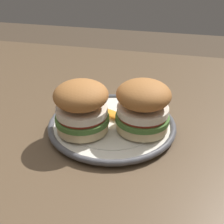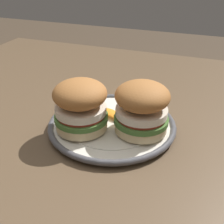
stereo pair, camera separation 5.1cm
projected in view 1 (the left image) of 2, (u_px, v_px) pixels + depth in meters
dining_table at (81, 158)px, 0.68m from camera, size 1.10×1.04×0.77m
dinner_plate at (112, 125)px, 0.59m from camera, size 0.26×0.26×0.02m
sandwich_half_left at (143, 105)px, 0.54m from camera, size 0.13×0.13×0.10m
sandwich_half_right at (82, 106)px, 0.54m from camera, size 0.11×0.11×0.10m
orange_peel_curled at (139, 106)px, 0.64m from camera, size 0.06×0.06×0.01m
orange_peel_strip_long at (111, 114)px, 0.61m from camera, size 0.07×0.05×0.01m
orange_peel_strip_short at (82, 107)px, 0.63m from camera, size 0.07×0.07×0.01m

